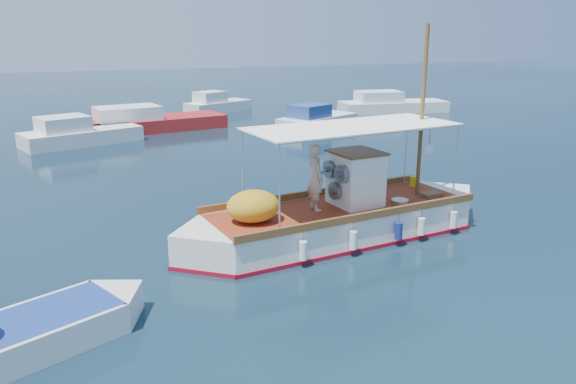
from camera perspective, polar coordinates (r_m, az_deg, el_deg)
name	(u,v)px	position (r m, az deg, el deg)	size (l,w,h in m)	color
ground	(335,246)	(16.37, 4.83, -5.50)	(160.00, 160.00, 0.00)	black
fishing_caique	(338,219)	(16.88, 5.10, -2.76)	(10.45, 3.74, 6.42)	white
dinghy	(2,346)	(12.18, -27.06, -13.76)	(5.42, 3.31, 1.45)	white
bg_boat_nw	(78,135)	(32.89, -20.55, 5.41)	(6.64, 4.34, 1.80)	silver
bg_boat_n	(146,123)	(36.05, -14.24, 6.80)	(9.60, 4.44, 1.80)	#A21F1B
bg_boat_ne	(316,121)	(35.87, 2.85, 7.22)	(5.96, 4.44, 1.80)	silver
bg_boat_e	(390,105)	(44.14, 10.32, 8.65)	(8.44, 3.67, 1.80)	silver
bg_boat_far_n	(217,106)	(43.67, -7.27, 8.70)	(5.50, 3.96, 1.80)	silver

